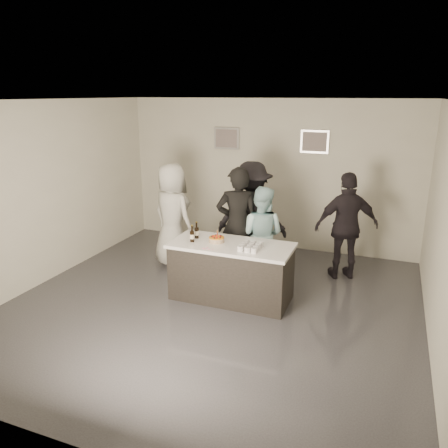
# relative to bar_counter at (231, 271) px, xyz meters

# --- Properties ---
(floor) EXTENTS (6.00, 6.00, 0.00)m
(floor) POSITION_rel_bar_counter_xyz_m (-0.18, -0.34, -0.45)
(floor) COLOR #3D3D42
(floor) RESTS_ON ground
(ceiling) EXTENTS (6.00, 6.00, 0.00)m
(ceiling) POSITION_rel_bar_counter_xyz_m (-0.18, -0.34, 2.55)
(ceiling) COLOR white
(wall_back) EXTENTS (6.00, 0.04, 3.00)m
(wall_back) POSITION_rel_bar_counter_xyz_m (-0.18, 2.66, 1.05)
(wall_back) COLOR beige
(wall_back) RESTS_ON ground
(wall_front) EXTENTS (6.00, 0.04, 3.00)m
(wall_front) POSITION_rel_bar_counter_xyz_m (-0.18, -3.34, 1.05)
(wall_front) COLOR beige
(wall_front) RESTS_ON ground
(wall_left) EXTENTS (0.04, 6.00, 3.00)m
(wall_left) POSITION_rel_bar_counter_xyz_m (-3.18, -0.34, 1.05)
(wall_left) COLOR beige
(wall_left) RESTS_ON ground
(wall_right) EXTENTS (0.04, 6.00, 3.00)m
(wall_right) POSITION_rel_bar_counter_xyz_m (2.82, -0.34, 1.05)
(wall_right) COLOR beige
(wall_right) RESTS_ON ground
(picture_left) EXTENTS (0.54, 0.04, 0.44)m
(picture_left) POSITION_rel_bar_counter_xyz_m (-1.08, 2.63, 1.75)
(picture_left) COLOR #B2B2B7
(picture_left) RESTS_ON wall_back
(picture_right) EXTENTS (0.54, 0.04, 0.44)m
(picture_right) POSITION_rel_bar_counter_xyz_m (0.72, 2.63, 1.75)
(picture_right) COLOR #B2B2B7
(picture_right) RESTS_ON wall_back
(bar_counter) EXTENTS (1.86, 0.86, 0.90)m
(bar_counter) POSITION_rel_bar_counter_xyz_m (0.00, 0.00, 0.00)
(bar_counter) COLOR white
(bar_counter) RESTS_ON ground
(cake) EXTENTS (0.24, 0.24, 0.07)m
(cake) POSITION_rel_bar_counter_xyz_m (-0.24, 0.00, 0.49)
(cake) COLOR orange
(cake) RESTS_ON bar_counter
(beer_bottle_a) EXTENTS (0.07, 0.07, 0.26)m
(beer_bottle_a) POSITION_rel_bar_counter_xyz_m (-0.61, 0.06, 0.58)
(beer_bottle_a) COLOR black
(beer_bottle_a) RESTS_ON bar_counter
(beer_bottle_b) EXTENTS (0.07, 0.07, 0.26)m
(beer_bottle_b) POSITION_rel_bar_counter_xyz_m (-0.60, -0.12, 0.58)
(beer_bottle_b) COLOR black
(beer_bottle_b) RESTS_ON bar_counter
(tumbler_cluster) EXTENTS (0.30, 0.40, 0.08)m
(tumbler_cluster) POSITION_rel_bar_counter_xyz_m (0.33, -0.10, 0.49)
(tumbler_cluster) COLOR gold
(tumbler_cluster) RESTS_ON bar_counter
(candles) EXTENTS (0.24, 0.08, 0.01)m
(candles) POSITION_rel_bar_counter_xyz_m (-0.24, -0.32, 0.45)
(candles) COLOR pink
(candles) RESTS_ON bar_counter
(person_main_black) EXTENTS (0.84, 0.70, 1.96)m
(person_main_black) POSITION_rel_bar_counter_xyz_m (-0.15, 0.72, 0.53)
(person_main_black) COLOR black
(person_main_black) RESTS_ON ground
(person_main_blue) EXTENTS (0.83, 0.67, 1.64)m
(person_main_blue) POSITION_rel_bar_counter_xyz_m (0.22, 0.85, 0.37)
(person_main_blue) COLOR #B2E2E9
(person_main_blue) RESTS_ON ground
(person_guest_left) EXTENTS (1.09, 0.92, 1.90)m
(person_guest_left) POSITION_rel_bar_counter_xyz_m (-1.49, 0.94, 0.50)
(person_guest_left) COLOR silver
(person_guest_left) RESTS_ON ground
(person_guest_right) EXTENTS (1.17, 0.86, 1.85)m
(person_guest_right) POSITION_rel_bar_counter_xyz_m (1.53, 1.49, 0.47)
(person_guest_right) COLOR black
(person_guest_right) RESTS_ON ground
(person_guest_back) EXTENTS (1.32, 0.83, 1.96)m
(person_guest_back) POSITION_rel_bar_counter_xyz_m (-0.11, 1.34, 0.53)
(person_guest_back) COLOR black
(person_guest_back) RESTS_ON ground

